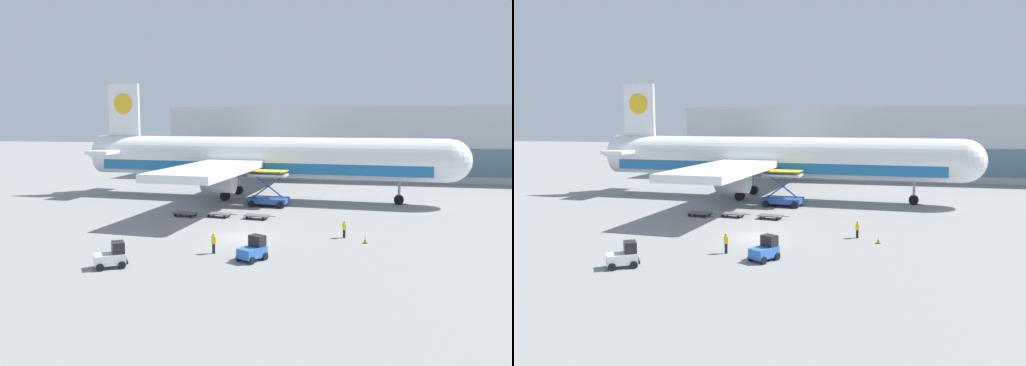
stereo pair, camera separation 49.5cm
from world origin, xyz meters
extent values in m
plane|color=gray|center=(0.00, 0.00, 0.00)|extent=(400.00, 400.00, 0.00)
cube|color=#B2B7BC|center=(18.13, 58.17, 7.00)|extent=(90.00, 18.00, 14.00)
cube|color=slate|center=(18.13, 49.07, 3.85)|extent=(88.20, 0.20, 4.90)
cylinder|color=white|center=(-3.51, 24.70, 6.10)|extent=(52.26, 9.06, 5.80)
cube|color=#1E669E|center=(-3.51, 24.70, 4.79)|extent=(48.10, 8.68, 1.45)
sphere|color=white|center=(22.44, 23.07, 6.10)|extent=(5.68, 5.68, 5.68)
cone|color=white|center=(-29.46, 26.34, 6.10)|extent=(6.71, 5.90, 5.51)
cube|color=white|center=(-25.31, 26.08, 13.00)|extent=(5.22, 0.77, 8.00)
cylinder|color=yellow|center=(-25.31, 26.08, 13.96)|extent=(3.23, 0.75, 3.20)
cube|color=white|center=(-26.35, 26.14, 6.68)|extent=(4.41, 13.20, 0.50)
cube|color=white|center=(-6.11, 24.87, 5.38)|extent=(11.00, 48.41, 0.90)
cylinder|color=#9EA0A5|center=(-6.74, 14.81, 3.58)|extent=(4.37, 3.06, 2.80)
cylinder|color=#9EA0A5|center=(-5.47, 34.93, 3.58)|extent=(4.37, 3.06, 2.80)
cylinder|color=#9EA0A5|center=(16.21, 23.46, 2.65)|extent=(0.36, 0.36, 4.00)
cylinder|color=black|center=(16.21, 23.46, 0.65)|extent=(1.35, 0.98, 1.30)
cylinder|color=#9EA0A5|center=(-7.86, 21.77, 2.65)|extent=(0.36, 0.36, 4.00)
cylinder|color=black|center=(-7.86, 21.77, 0.65)|extent=(1.35, 0.98, 1.30)
cylinder|color=#9EA0A5|center=(-7.46, 28.16, 2.65)|extent=(0.36, 0.36, 4.00)
cylinder|color=black|center=(-7.46, 28.16, 0.65)|extent=(1.35, 0.98, 1.30)
cube|color=#284C99|center=(-0.94, 18.50, 0.80)|extent=(5.38, 3.32, 0.70)
cube|color=#B2B2B7|center=(-0.94, 18.50, 4.19)|extent=(5.11, 3.16, 0.30)
cube|color=yellow|center=(-0.94, 18.50, 4.74)|extent=(5.11, 3.16, 0.08)
cube|color=#284C99|center=(-0.94, 18.50, 2.67)|extent=(4.26, 0.43, 3.17)
cube|color=#284C99|center=(-0.94, 18.50, 2.67)|extent=(4.26, 0.43, 3.17)
cylinder|color=black|center=(1.10, 19.87, 0.45)|extent=(0.92, 0.42, 0.90)
cylinder|color=black|center=(0.91, 16.88, 0.45)|extent=(0.92, 0.42, 0.90)
cylinder|color=black|center=(-2.79, 20.12, 0.45)|extent=(0.92, 0.42, 0.90)
cylinder|color=black|center=(-2.98, 17.12, 0.45)|extent=(0.92, 0.42, 0.90)
cube|color=#2D66B7|center=(2.64, -7.64, 0.70)|extent=(2.34, 2.69, 0.80)
cube|color=black|center=(2.96, -7.07, 1.55)|extent=(1.52, 1.39, 0.90)
cube|color=black|center=(3.24, -6.56, 0.42)|extent=(1.18, 0.75, 0.24)
cylinder|color=black|center=(2.42, -6.59, 0.30)|extent=(0.50, 0.64, 0.60)
cylinder|color=black|center=(3.64, -7.28, 0.30)|extent=(0.50, 0.64, 0.60)
cylinder|color=black|center=(1.64, -8.00, 0.30)|extent=(0.50, 0.64, 0.60)
cylinder|color=black|center=(2.86, -8.68, 0.30)|extent=(0.50, 0.64, 0.60)
cube|color=silver|center=(-7.70, -11.89, 0.70)|extent=(2.69, 2.45, 0.80)
cube|color=black|center=(-7.16, -11.52, 1.55)|extent=(1.44, 1.53, 0.90)
cube|color=black|center=(-6.68, -11.19, 0.42)|extent=(0.84, 1.13, 0.24)
cylinder|color=black|center=(-7.43, -10.85, 0.30)|extent=(0.63, 0.54, 0.60)
cylinder|color=black|center=(-6.64, -12.01, 0.30)|extent=(0.63, 0.54, 0.60)
cylinder|color=black|center=(-8.75, -11.76, 0.30)|extent=(0.63, 0.54, 0.60)
cylinder|color=black|center=(-7.96, -12.92, 0.30)|extent=(0.63, 0.54, 0.60)
cube|color=#56565B|center=(-9.27, 9.23, 0.42)|extent=(2.96, 1.83, 0.12)
cube|color=#56565B|center=(-7.43, 9.01, 0.42)|extent=(0.90, 0.19, 0.08)
cylinder|color=black|center=(-8.22, 9.75, 0.18)|extent=(0.37, 0.19, 0.36)
cylinder|color=black|center=(-8.37, 8.48, 0.18)|extent=(0.37, 0.19, 0.36)
cylinder|color=black|center=(-10.16, 9.99, 0.18)|extent=(0.37, 0.19, 0.36)
cylinder|color=black|center=(-10.32, 8.72, 0.18)|extent=(0.37, 0.19, 0.36)
cube|color=#56565B|center=(-5.24, 9.62, 0.42)|extent=(2.96, 1.83, 0.12)
cube|color=#56565B|center=(-3.40, 9.39, 0.42)|extent=(0.90, 0.19, 0.08)
cylinder|color=black|center=(-4.19, 10.13, 0.18)|extent=(0.37, 0.19, 0.36)
cylinder|color=black|center=(-4.34, 8.86, 0.18)|extent=(0.37, 0.19, 0.36)
cylinder|color=black|center=(-6.13, 10.37, 0.18)|extent=(0.37, 0.19, 0.36)
cylinder|color=black|center=(-6.29, 9.10, 0.18)|extent=(0.37, 0.19, 0.36)
cube|color=#56565B|center=(-0.61, 9.42, 0.42)|extent=(2.96, 1.83, 0.12)
cube|color=#56565B|center=(1.23, 9.20, 0.42)|extent=(0.90, 0.19, 0.08)
cylinder|color=black|center=(0.44, 9.94, 0.18)|extent=(0.37, 0.19, 0.36)
cylinder|color=black|center=(0.29, 8.67, 0.18)|extent=(0.37, 0.19, 0.36)
cylinder|color=black|center=(-1.50, 10.17, 0.18)|extent=(0.37, 0.19, 0.36)
cylinder|color=black|center=(-1.66, 8.91, 0.18)|extent=(0.37, 0.19, 0.36)
cylinder|color=black|center=(9.61, 2.11, 0.41)|extent=(0.14, 0.14, 0.81)
cylinder|color=black|center=(9.73, 1.95, 0.41)|extent=(0.14, 0.14, 0.81)
cube|color=yellow|center=(9.67, 2.03, 1.12)|extent=(0.39, 0.42, 0.61)
cylinder|color=yellow|center=(9.53, 2.22, 1.15)|extent=(0.09, 0.09, 0.55)
cylinder|color=yellow|center=(9.82, 1.84, 1.15)|extent=(0.09, 0.09, 0.55)
sphere|color=tan|center=(9.67, 2.03, 1.53)|extent=(0.22, 0.22, 0.22)
sphere|color=yellow|center=(9.67, 2.03, 1.59)|extent=(0.21, 0.21, 0.21)
cylinder|color=black|center=(-1.13, -6.13, 0.43)|extent=(0.14, 0.14, 0.87)
cylinder|color=black|center=(-0.97, -6.24, 0.43)|extent=(0.14, 0.14, 0.87)
cube|color=yellow|center=(-1.05, -6.19, 1.19)|extent=(0.42, 0.39, 0.65)
cylinder|color=yellow|center=(-1.25, -6.05, 1.22)|extent=(0.09, 0.09, 0.58)
cylinder|color=yellow|center=(-0.86, -6.32, 1.22)|extent=(0.09, 0.09, 0.58)
sphere|color=tan|center=(-1.05, -6.19, 1.63)|extent=(0.23, 0.23, 0.23)
sphere|color=yellow|center=(-1.05, -6.19, 1.70)|extent=(0.22, 0.22, 0.22)
cube|color=black|center=(11.69, 0.24, 0.02)|extent=(0.40, 0.40, 0.04)
cone|color=orange|center=(11.69, 0.24, 0.35)|extent=(0.32, 0.32, 0.61)
cylinder|color=white|center=(11.69, 0.24, 0.38)|extent=(0.19, 0.19, 0.09)
camera|label=1|loc=(11.26, -46.20, 11.28)|focal=35.00mm
camera|label=2|loc=(11.74, -46.09, 11.28)|focal=35.00mm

